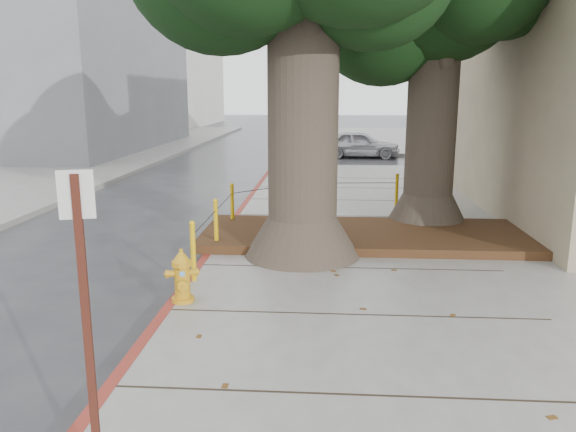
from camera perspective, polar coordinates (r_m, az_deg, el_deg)
name	(u,v)px	position (r m, az deg, el deg)	size (l,w,h in m)	color
ground	(316,324)	(7.52, 2.85, -10.92)	(140.00, 140.00, 0.00)	#28282B
sidewalk_far	(418,139)	(37.49, 13.08, 7.68)	(16.00, 20.00, 0.15)	slate
curb_red	(206,260)	(10.07, -8.35, -4.47)	(0.14, 26.00, 0.16)	maroon
planter_bed	(366,235)	(11.18, 7.88, -1.92)	(6.40, 2.60, 0.16)	black
building_far_grey	(31,32)	(32.75, -24.66, 16.65)	(12.00, 16.00, 12.00)	slate
building_far_white	(139,41)	(54.84, -14.91, 16.77)	(12.00, 18.00, 15.00)	silver
bollard_ring	(278,207)	(11.56, -0.98, 0.88)	(3.79, 5.39, 0.95)	gold
fire_hydrant	(182,276)	(7.87, -10.71, -6.02)	(0.40, 0.39, 0.75)	orange
signpost	(86,317)	(4.15, -19.81, -9.63)	(0.23, 0.08, 2.34)	#471911
car_silver	(360,144)	(26.52, 7.30, 7.25)	(1.48, 3.68, 1.25)	#B1B2B7
car_red	(565,148)	(27.36, 26.33, 6.23)	(1.33, 3.80, 1.25)	maroon
car_dark	(104,143)	(28.70, -18.16, 7.07)	(1.69, 4.15, 1.20)	black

